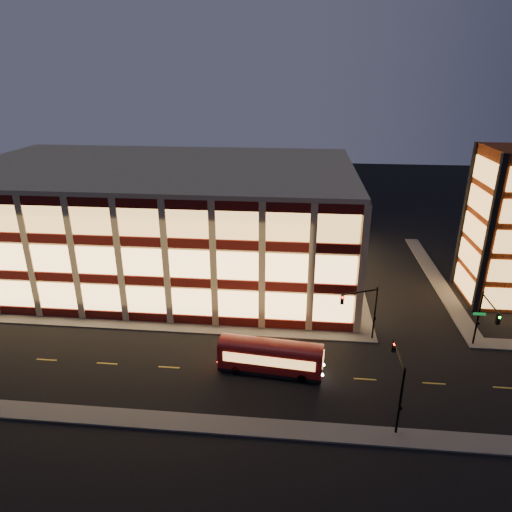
# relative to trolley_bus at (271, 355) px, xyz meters

# --- Properties ---
(ground) EXTENTS (200.00, 200.00, 0.00)m
(ground) POSITION_rel_trolley_bus_xyz_m (-13.46, 5.65, -1.77)
(ground) COLOR black
(ground) RESTS_ON ground
(sidewalk_office_south) EXTENTS (54.00, 2.00, 0.15)m
(sidewalk_office_south) POSITION_rel_trolley_bus_xyz_m (-16.46, 6.65, -1.69)
(sidewalk_office_south) COLOR #514F4C
(sidewalk_office_south) RESTS_ON ground
(sidewalk_office_east) EXTENTS (2.00, 30.00, 0.15)m
(sidewalk_office_east) POSITION_rel_trolley_bus_xyz_m (9.54, 22.65, -1.69)
(sidewalk_office_east) COLOR #514F4C
(sidewalk_office_east) RESTS_ON ground
(sidewalk_tower_west) EXTENTS (2.00, 30.00, 0.15)m
(sidewalk_tower_west) POSITION_rel_trolley_bus_xyz_m (20.54, 22.65, -1.69)
(sidewalk_tower_west) COLOR #514F4C
(sidewalk_tower_west) RESTS_ON ground
(sidewalk_near) EXTENTS (100.00, 2.00, 0.15)m
(sidewalk_near) POSITION_rel_trolley_bus_xyz_m (-13.46, -7.35, -1.69)
(sidewalk_near) COLOR #514F4C
(sidewalk_near) RESTS_ON ground
(office_building) EXTENTS (50.45, 30.45, 14.50)m
(office_building) POSITION_rel_trolley_bus_xyz_m (-16.37, 22.56, 5.48)
(office_building) COLOR tan
(office_building) RESTS_ON ground
(stair_tower) EXTENTS (8.60, 8.60, 18.00)m
(stair_tower) POSITION_rel_trolley_bus_xyz_m (26.49, 17.60, 7.22)
(stair_tower) COLOR #8C3814
(stair_tower) RESTS_ON ground
(traffic_signal_far) EXTENTS (3.79, 1.87, 6.00)m
(traffic_signal_far) POSITION_rel_trolley_bus_xyz_m (8.75, 5.88, 2.35)
(traffic_signal_far) COLOR black
(traffic_signal_far) RESTS_ON ground
(traffic_signal_right) EXTENTS (1.20, 4.37, 6.00)m
(traffic_signal_right) POSITION_rel_trolley_bus_xyz_m (20.04, 5.02, 2.33)
(traffic_signal_right) COLOR black
(traffic_signal_right) RESTS_ON ground
(traffic_signal_near) EXTENTS (0.32, 4.45, 6.00)m
(traffic_signal_near) POSITION_rel_trolley_bus_xyz_m (10.04, -5.38, 2.36)
(traffic_signal_near) COLOR black
(traffic_signal_near) RESTS_ON ground
(trolley_bus) EXTENTS (9.60, 3.32, 3.19)m
(trolley_bus) POSITION_rel_trolley_bus_xyz_m (0.00, 0.00, 0.00)
(trolley_bus) COLOR maroon
(trolley_bus) RESTS_ON ground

